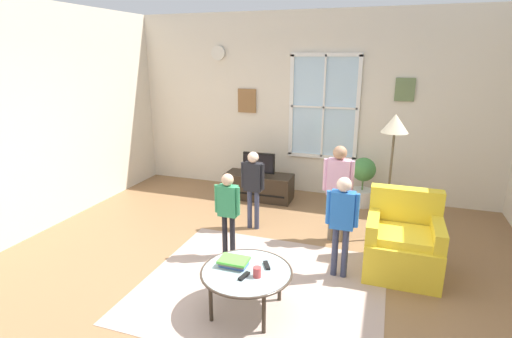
% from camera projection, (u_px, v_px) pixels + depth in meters
% --- Properties ---
extents(ground_plane, '(6.58, 6.54, 0.02)m').
position_uv_depth(ground_plane, '(245.00, 281.00, 4.12)').
color(ground_plane, olive).
extents(back_wall, '(5.98, 0.17, 2.94)m').
position_uv_depth(back_wall, '(310.00, 105.00, 6.45)').
color(back_wall, beige).
rests_on(back_wall, ground_plane).
extents(side_wall_left, '(0.12, 5.94, 2.94)m').
position_uv_depth(side_wall_left, '(3.00, 125.00, 4.66)').
color(side_wall_left, beige).
rests_on(side_wall_left, ground_plane).
extents(area_rug, '(2.41, 2.11, 0.01)m').
position_uv_depth(area_rug, '(262.00, 286.00, 4.02)').
color(area_rug, tan).
rests_on(area_rug, ground_plane).
extents(tv_stand, '(1.09, 0.45, 0.41)m').
position_uv_depth(tv_stand, '(259.00, 186.00, 6.42)').
color(tv_stand, '#2D2319').
rests_on(tv_stand, ground_plane).
extents(television, '(0.52, 0.08, 0.36)m').
position_uv_depth(television, '(259.00, 163.00, 6.30)').
color(television, '#4C4C4C').
rests_on(television, tv_stand).
extents(armchair, '(0.76, 0.74, 0.87)m').
position_uv_depth(armchair, '(403.00, 244.00, 4.21)').
color(armchair, yellow).
rests_on(armchair, ground_plane).
extents(coffee_table, '(0.83, 0.83, 0.41)m').
position_uv_depth(coffee_table, '(246.00, 273.00, 3.54)').
color(coffee_table, '#99B2B7').
rests_on(coffee_table, ground_plane).
extents(book_stack, '(0.27, 0.19, 0.07)m').
position_uv_depth(book_stack, '(234.00, 262.00, 3.61)').
color(book_stack, '#4D73BF').
rests_on(book_stack, coffee_table).
extents(cup, '(0.07, 0.07, 0.09)m').
position_uv_depth(cup, '(257.00, 272.00, 3.42)').
color(cup, '#BF3F3F').
rests_on(cup, coffee_table).
extents(remote_near_books, '(0.10, 0.14, 0.02)m').
position_uv_depth(remote_near_books, '(267.00, 265.00, 3.60)').
color(remote_near_books, black).
rests_on(remote_near_books, coffee_table).
extents(remote_near_cup, '(0.07, 0.15, 0.02)m').
position_uv_depth(remote_near_cup, '(244.00, 276.00, 3.43)').
color(remote_near_cup, black).
rests_on(remote_near_cup, coffee_table).
extents(person_pink_shirt, '(0.37, 0.17, 1.23)m').
position_uv_depth(person_pink_shirt, '(338.00, 183.00, 4.80)').
color(person_pink_shirt, '#726656').
rests_on(person_pink_shirt, ground_plane).
extents(person_green_shirt, '(0.30, 0.14, 1.01)m').
position_uv_depth(person_green_shirt, '(228.00, 206.00, 4.44)').
color(person_green_shirt, black).
rests_on(person_green_shirt, ground_plane).
extents(person_blue_shirt, '(0.33, 0.15, 1.10)m').
position_uv_depth(person_blue_shirt, '(342.00, 216.00, 4.02)').
color(person_blue_shirt, '#333851').
rests_on(person_blue_shirt, ground_plane).
extents(person_black_shirt, '(0.32, 0.15, 1.07)m').
position_uv_depth(person_black_shirt, '(253.00, 181.00, 5.18)').
color(person_black_shirt, '#333851').
rests_on(person_black_shirt, ground_plane).
extents(potted_plant_by_window, '(0.36, 0.36, 0.76)m').
position_uv_depth(potted_plant_by_window, '(363.00, 181.00, 6.08)').
color(potted_plant_by_window, silver).
rests_on(potted_plant_by_window, ground_plane).
extents(floor_lamp, '(0.32, 0.32, 1.60)m').
position_uv_depth(floor_lamp, '(394.00, 136.00, 4.68)').
color(floor_lamp, black).
rests_on(floor_lamp, ground_plane).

